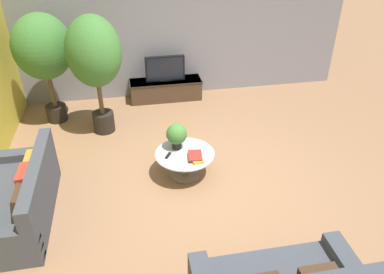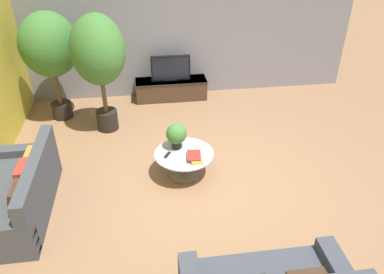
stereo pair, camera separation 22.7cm
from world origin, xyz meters
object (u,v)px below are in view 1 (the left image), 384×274
couch_by_wall (21,200)px  television (165,69)px  potted_palm_corner (94,56)px  potted_palm_tall (43,49)px  media_console (166,89)px  potted_plant_tabletop (177,135)px  coffee_table (185,160)px

couch_by_wall → television: bearing=144.4°
potted_palm_corner → potted_palm_tall: bearing=147.3°
potted_palm_tall → couch_by_wall: bearing=-92.7°
media_console → potted_plant_tabletop: potted_plant_tabletop is taller
media_console → potted_palm_corner: potted_palm_corner is taller
couch_by_wall → potted_palm_tall: bearing=177.3°
potted_palm_tall → potted_plant_tabletop: potted_palm_tall is taller
coffee_table → couch_by_wall: 2.36m
potted_palm_tall → potted_plant_tabletop: bearing=-44.3°
coffee_table → couch_by_wall: size_ratio=0.50×
television → coffee_table: (-0.05, -2.75, -0.41)m
potted_palm_tall → potted_palm_corner: 1.09m
television → couch_by_wall: (-2.35, -3.28, -0.40)m
media_console → coffee_table: size_ratio=1.69×
coffee_table → potted_plant_tabletop: 0.41m
couch_by_wall → potted_palm_tall: size_ratio=0.88×
potted_palm_tall → potted_plant_tabletop: 3.01m
coffee_table → couch_by_wall: couch_by_wall is taller
media_console → potted_palm_corner: 2.13m
television → potted_plant_tabletop: (-0.14, -2.58, -0.05)m
television → coffee_table: bearing=-91.0°
media_console → potted_palm_tall: potted_palm_tall is taller
couch_by_wall → potted_palm_tall: (0.13, 2.73, 1.14)m
media_console → couch_by_wall: (-2.35, -3.28, 0.06)m
media_console → coffee_table: 2.75m
potted_palm_corner → potted_plant_tabletop: potted_palm_corner is taller
media_console → potted_palm_corner: size_ratio=0.72×
television → couch_by_wall: 4.05m
couch_by_wall → potted_plant_tabletop: couch_by_wall is taller
television → potted_plant_tabletop: bearing=-93.2°
potted_plant_tabletop → television: bearing=86.8°
potted_palm_tall → potted_palm_corner: size_ratio=0.96×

